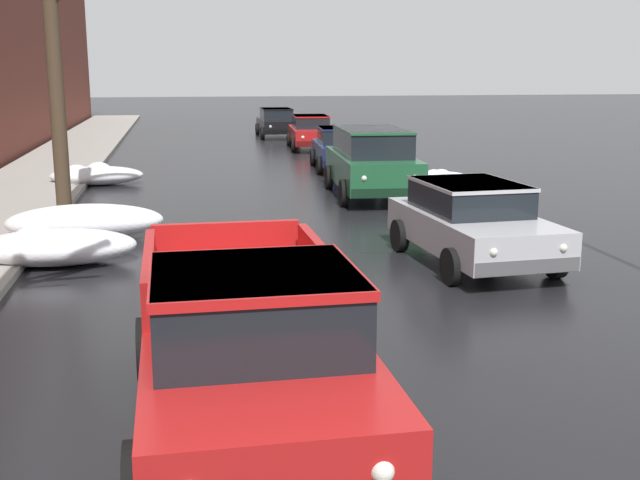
{
  "coord_description": "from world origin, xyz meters",
  "views": [
    {
      "loc": [
        -2.5,
        -0.21,
        3.34
      ],
      "look_at": [
        -0.44,
        11.25,
        0.8
      ],
      "focal_mm": 44.06,
      "sensor_mm": 36.0,
      "label": 1
    }
  ],
  "objects_px": {
    "pickup_truck_red_approaching_near_lane": "(249,349)",
    "sedan_black_at_far_intersection": "(277,122)",
    "suv_green_parked_kerbside_mid": "(372,160)",
    "sedan_red_queued_behind_truck": "(311,131)",
    "bare_tree_mid_block": "(57,76)",
    "sedan_silver_parked_kerbside_close": "(472,221)",
    "sedan_darkblue_parked_far_down_block": "(342,147)"
  },
  "relations": [
    {
      "from": "bare_tree_mid_block",
      "to": "sedan_silver_parked_kerbside_close",
      "type": "bearing_deg",
      "value": -39.78
    },
    {
      "from": "pickup_truck_red_approaching_near_lane",
      "to": "sedan_darkblue_parked_far_down_block",
      "type": "height_order",
      "value": "pickup_truck_red_approaching_near_lane"
    },
    {
      "from": "sedan_silver_parked_kerbside_close",
      "to": "sedan_red_queued_behind_truck",
      "type": "height_order",
      "value": "same"
    },
    {
      "from": "bare_tree_mid_block",
      "to": "suv_green_parked_kerbside_mid",
      "type": "height_order",
      "value": "bare_tree_mid_block"
    },
    {
      "from": "suv_green_parked_kerbside_mid",
      "to": "sedan_red_queued_behind_truck",
      "type": "relative_size",
      "value": 1.09
    },
    {
      "from": "sedan_black_at_far_intersection",
      "to": "sedan_silver_parked_kerbside_close",
      "type": "bearing_deg",
      "value": -89.77
    },
    {
      "from": "bare_tree_mid_block",
      "to": "sedan_black_at_far_intersection",
      "type": "xyz_separation_m",
      "value": [
        7.58,
        20.39,
        -2.43
      ]
    },
    {
      "from": "pickup_truck_red_approaching_near_lane",
      "to": "suv_green_parked_kerbside_mid",
      "type": "distance_m",
      "value": 14.28
    },
    {
      "from": "bare_tree_mid_block",
      "to": "sedan_silver_parked_kerbside_close",
      "type": "relative_size",
      "value": 1.69
    },
    {
      "from": "suv_green_parked_kerbside_mid",
      "to": "sedan_darkblue_parked_far_down_block",
      "type": "bearing_deg",
      "value": 86.03
    },
    {
      "from": "sedan_red_queued_behind_truck",
      "to": "pickup_truck_red_approaching_near_lane",
      "type": "bearing_deg",
      "value": -100.69
    },
    {
      "from": "sedan_darkblue_parked_far_down_block",
      "to": "sedan_silver_parked_kerbside_close",
      "type": "bearing_deg",
      "value": -91.92
    },
    {
      "from": "sedan_silver_parked_kerbside_close",
      "to": "sedan_red_queued_behind_truck",
      "type": "distance_m",
      "value": 20.51
    },
    {
      "from": "sedan_silver_parked_kerbside_close",
      "to": "sedan_black_at_far_intersection",
      "type": "relative_size",
      "value": 0.92
    },
    {
      "from": "bare_tree_mid_block",
      "to": "sedan_red_queued_behind_truck",
      "type": "xyz_separation_m",
      "value": [
        8.27,
        14.1,
        -2.43
      ]
    },
    {
      "from": "sedan_silver_parked_kerbside_close",
      "to": "sedan_red_queued_behind_truck",
      "type": "relative_size",
      "value": 0.91
    },
    {
      "from": "sedan_silver_parked_kerbside_close",
      "to": "sedan_darkblue_parked_far_down_block",
      "type": "distance_m",
      "value": 13.31
    },
    {
      "from": "sedan_silver_parked_kerbside_close",
      "to": "bare_tree_mid_block",
      "type": "bearing_deg",
      "value": 140.22
    },
    {
      "from": "sedan_red_queued_behind_truck",
      "to": "suv_green_parked_kerbside_mid",
      "type": "bearing_deg",
      "value": -92.37
    },
    {
      "from": "bare_tree_mid_block",
      "to": "pickup_truck_red_approaching_near_lane",
      "type": "bearing_deg",
      "value": -75.37
    },
    {
      "from": "bare_tree_mid_block",
      "to": "sedan_black_at_far_intersection",
      "type": "bearing_deg",
      "value": 69.62
    },
    {
      "from": "sedan_black_at_far_intersection",
      "to": "sedan_red_queued_behind_truck",
      "type": "bearing_deg",
      "value": -83.74
    },
    {
      "from": "sedan_silver_parked_kerbside_close",
      "to": "suv_green_parked_kerbside_mid",
      "type": "height_order",
      "value": "suv_green_parked_kerbside_mid"
    },
    {
      "from": "pickup_truck_red_approaching_near_lane",
      "to": "sedan_black_at_far_intersection",
      "type": "distance_m",
      "value": 33.14
    },
    {
      "from": "bare_tree_mid_block",
      "to": "sedan_red_queued_behind_truck",
      "type": "height_order",
      "value": "bare_tree_mid_block"
    },
    {
      "from": "pickup_truck_red_approaching_near_lane",
      "to": "sedan_black_at_far_intersection",
      "type": "relative_size",
      "value": 1.13
    },
    {
      "from": "suv_green_parked_kerbside_mid",
      "to": "sedan_black_at_far_intersection",
      "type": "xyz_separation_m",
      "value": [
        -0.15,
        19.29,
        -0.24
      ]
    },
    {
      "from": "pickup_truck_red_approaching_near_lane",
      "to": "sedan_red_queued_behind_truck",
      "type": "bearing_deg",
      "value": 79.31
    },
    {
      "from": "suv_green_parked_kerbside_mid",
      "to": "sedan_red_queued_behind_truck",
      "type": "bearing_deg",
      "value": 87.63
    },
    {
      "from": "suv_green_parked_kerbside_mid",
      "to": "sedan_silver_parked_kerbside_close",
      "type": "bearing_deg",
      "value": -90.33
    },
    {
      "from": "bare_tree_mid_block",
      "to": "sedan_darkblue_parked_far_down_block",
      "type": "xyz_separation_m",
      "value": [
        8.13,
        6.91,
        -2.43
      ]
    },
    {
      "from": "bare_tree_mid_block",
      "to": "pickup_truck_red_approaching_near_lane",
      "type": "distance_m",
      "value": 13.09
    }
  ]
}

